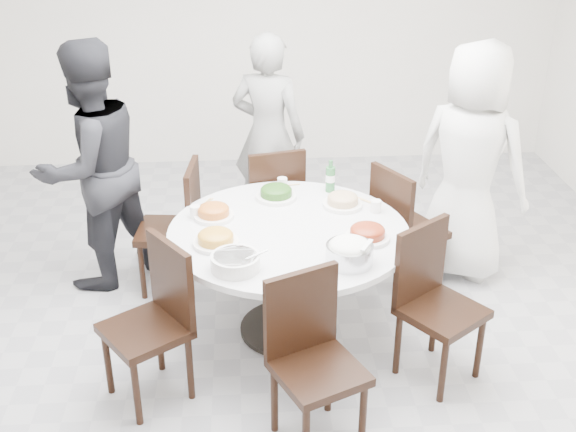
{
  "coord_description": "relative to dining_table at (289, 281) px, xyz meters",
  "views": [
    {
      "loc": [
        -0.12,
        -3.99,
        2.81
      ],
      "look_at": [
        0.16,
        0.01,
        0.82
      ],
      "focal_mm": 45.0,
      "sensor_mm": 36.0,
      "label": 1
    }
  ],
  "objects": [
    {
      "name": "dish_redbrown",
      "position": [
        0.47,
        -0.16,
        0.41
      ],
      "size": [
        0.27,
        0.27,
        0.07
      ],
      "primitive_type": "cylinder",
      "color": "white",
      "rests_on": "dining_table"
    },
    {
      "name": "dish_orange",
      "position": [
        -0.47,
        0.2,
        0.41
      ],
      "size": [
        0.26,
        0.26,
        0.07
      ],
      "primitive_type": "cylinder",
      "color": "white",
      "rests_on": "dining_table"
    },
    {
      "name": "dish_tofu",
      "position": [
        -0.45,
        -0.16,
        0.41
      ],
      "size": [
        0.27,
        0.27,
        0.07
      ],
      "primitive_type": "cylinder",
      "color": "white",
      "rests_on": "dining_table"
    },
    {
      "name": "chair_sw",
      "position": [
        -0.84,
        -0.59,
        0.1
      ],
      "size": [
        0.59,
        0.59,
        0.95
      ],
      "primitive_type": "cube",
      "rotation": [
        0.0,
        0.0,
        5.33
      ],
      "color": "black",
      "rests_on": "floor"
    },
    {
      "name": "tea_cups",
      "position": [
        -0.01,
        0.61,
        0.42
      ],
      "size": [
        0.07,
        0.07,
        0.08
      ],
      "primitive_type": "cylinder",
      "color": "white",
      "rests_on": "dining_table"
    },
    {
      "name": "chair_ne",
      "position": [
        0.89,
        0.49,
        0.1
      ],
      "size": [
        0.57,
        0.57,
        0.95
      ],
      "primitive_type": "cube",
      "rotation": [
        0.0,
        0.0,
        2.07
      ],
      "color": "black",
      "rests_on": "floor"
    },
    {
      "name": "chair_n",
      "position": [
        -0.07,
        0.98,
        0.1
      ],
      "size": [
        0.51,
        0.51,
        0.95
      ],
      "primitive_type": "cube",
      "rotation": [
        0.0,
        0.0,
        3.38
      ],
      "color": "black",
      "rests_on": "floor"
    },
    {
      "name": "beverage_bottle",
      "position": [
        0.33,
        0.56,
        0.49
      ],
      "size": [
        0.07,
        0.07,
        0.23
      ],
      "primitive_type": "cylinder",
      "color": "#2A6A35",
      "rests_on": "dining_table"
    },
    {
      "name": "diner_left",
      "position": [
        -1.32,
        0.76,
        0.51
      ],
      "size": [
        1.09,
        1.09,
        1.78
      ],
      "primitive_type": "imported",
      "rotation": [
        0.0,
        0.0,
        3.93
      ],
      "color": "black",
      "rests_on": "floor"
    },
    {
      "name": "rice_bowl",
      "position": [
        0.31,
        -0.43,
        0.43
      ],
      "size": [
        0.27,
        0.27,
        0.12
      ],
      "primitive_type": "cylinder",
      "color": "silver",
      "rests_on": "dining_table"
    },
    {
      "name": "diner_middle",
      "position": [
        -0.06,
        1.51,
        0.45
      ],
      "size": [
        0.7,
        0.58,
        1.65
      ],
      "primitive_type": "imported",
      "rotation": [
        0.0,
        0.0,
        2.78
      ],
      "color": "black",
      "rests_on": "floor"
    },
    {
      "name": "dining_table",
      "position": [
        0.0,
        0.0,
        0.0
      ],
      "size": [
        1.5,
        1.5,
        0.75
      ],
      "primitive_type": "cylinder",
      "color": "silver",
      "rests_on": "floor"
    },
    {
      "name": "diner_right",
      "position": [
        1.34,
        0.7,
        0.5
      ],
      "size": [
        1.01,
        0.97,
        1.74
      ],
      "primitive_type": "imported",
      "rotation": [
        0.0,
        0.0,
        2.46
      ],
      "color": "white",
      "rests_on": "floor"
    },
    {
      "name": "chopsticks",
      "position": [
        0.01,
        0.68,
        0.38
      ],
      "size": [
        0.24,
        0.04,
        0.01
      ],
      "primitive_type": null,
      "color": "tan",
      "rests_on": "dining_table"
    },
    {
      "name": "soup_bowl",
      "position": [
        -0.33,
        -0.45,
        0.42
      ],
      "size": [
        0.28,
        0.28,
        0.09
      ],
      "primitive_type": "cylinder",
      "color": "white",
      "rests_on": "dining_table"
    },
    {
      "name": "chair_s",
      "position": [
        0.08,
        -1.01,
        0.1
      ],
      "size": [
        0.56,
        0.56,
        0.95
      ],
      "primitive_type": "cube",
      "rotation": [
        0.0,
        0.0,
        6.71
      ],
      "color": "black",
      "rests_on": "floor"
    },
    {
      "name": "floor",
      "position": [
        -0.16,
        0.04,
        -0.38
      ],
      "size": [
        6.0,
        6.0,
        0.01
      ],
      "primitive_type": "cube",
      "color": "#A8A8AD",
      "rests_on": "ground"
    },
    {
      "name": "chair_se",
      "position": [
        0.86,
        -0.52,
        0.1
      ],
      "size": [
        0.59,
        0.59,
        0.95
      ],
      "primitive_type": "cube",
      "rotation": [
        0.0,
        0.0,
        6.92
      ],
      "color": "black",
      "rests_on": "floor"
    },
    {
      "name": "wall_back",
      "position": [
        -0.16,
        3.04,
        1.02
      ],
      "size": [
        6.0,
        0.01,
        2.8
      ],
      "primitive_type": "cube",
      "color": "white",
      "rests_on": "ground"
    },
    {
      "name": "dish_greens",
      "position": [
        -0.05,
        0.46,
        0.41
      ],
      "size": [
        0.27,
        0.27,
        0.07
      ],
      "primitive_type": "cylinder",
      "color": "white",
      "rests_on": "dining_table"
    },
    {
      "name": "dish_pale",
      "position": [
        0.38,
        0.31,
        0.41
      ],
      "size": [
        0.26,
        0.26,
        0.07
      ],
      "primitive_type": "cylinder",
      "color": "white",
      "rests_on": "dining_table"
    },
    {
      "name": "chair_nw",
      "position": [
        -0.81,
        0.61,
        0.1
      ],
      "size": [
        0.46,
        0.46,
        0.95
      ],
      "primitive_type": "cube",
      "rotation": [
        0.0,
        0.0,
        4.61
      ],
      "color": "black",
      "rests_on": "floor"
    }
  ]
}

